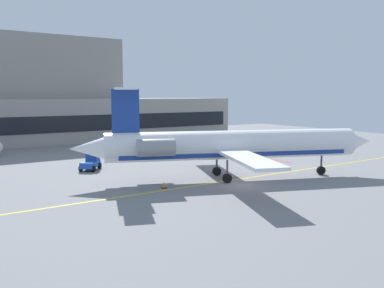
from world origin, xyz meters
TOP-DOWN VIEW (x-y plane):
  - ground at (0.00, 0.00)m, footprint 120.00×120.00m
  - terminal_building at (-4.36, 47.11)m, footprint 68.01×13.65m
  - regional_jet at (1.09, 2.93)m, footprint 30.08×22.64m
  - baggage_tug at (12.71, 17.94)m, footprint 3.95×2.35m
  - pushback_tractor at (-8.76, 15.50)m, footprint 3.05×3.17m
  - belt_loader at (7.22, 26.05)m, footprint 2.98×4.40m
  - safety_cone_alpha at (-6.44, 3.03)m, footprint 0.47×0.47m
  - safety_cone_bravo at (9.67, 6.11)m, footprint 0.47×0.47m

SIDE VIEW (x-z plane):
  - ground at x=0.00m, z-range -0.10..0.00m
  - safety_cone_alpha at x=-6.44m, z-range -0.03..0.52m
  - safety_cone_bravo at x=9.67m, z-range -0.03..0.52m
  - baggage_tug at x=12.71m, z-range -0.07..1.80m
  - belt_loader at x=7.22m, z-range -0.08..1.92m
  - pushback_tractor at x=-8.76m, z-range -0.14..2.14m
  - regional_jet at x=1.09m, z-range -1.12..7.98m
  - terminal_building at x=-4.36m, z-range -2.65..16.38m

